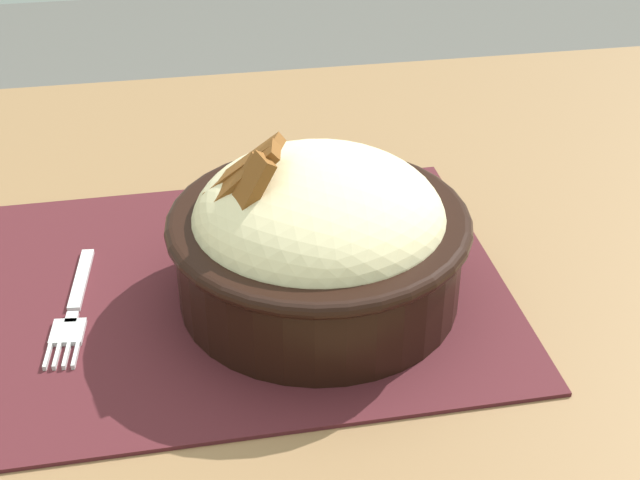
{
  "coord_description": "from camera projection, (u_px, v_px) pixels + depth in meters",
  "views": [
    {
      "loc": [
        0.06,
        0.52,
        1.13
      ],
      "look_at": [
        -0.03,
        0.0,
        0.79
      ],
      "focal_mm": 51.37,
      "sensor_mm": 36.0,
      "label": 1
    }
  ],
  "objects": [
    {
      "name": "table",
      "position": [
        276.0,
        384.0,
        0.7
      ],
      "size": [
        1.24,
        0.85,
        0.74
      ],
      "color": "olive",
      "rests_on": "ground_plane"
    },
    {
      "name": "fork",
      "position": [
        73.0,
        311.0,
        0.64
      ],
      "size": [
        0.03,
        0.14,
        0.0
      ],
      "color": "silver",
      "rests_on": "placemat"
    },
    {
      "name": "bowl",
      "position": [
        319.0,
        240.0,
        0.63
      ],
      "size": [
        0.21,
        0.21,
        0.13
      ],
      "color": "black",
      "rests_on": "placemat"
    },
    {
      "name": "placemat",
      "position": [
        241.0,
        289.0,
        0.67
      ],
      "size": [
        0.39,
        0.31,
        0.0
      ],
      "primitive_type": "cube",
      "rotation": [
        0.0,
        0.0,
        0.01
      ],
      "color": "#47191E",
      "rests_on": "table"
    }
  ]
}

